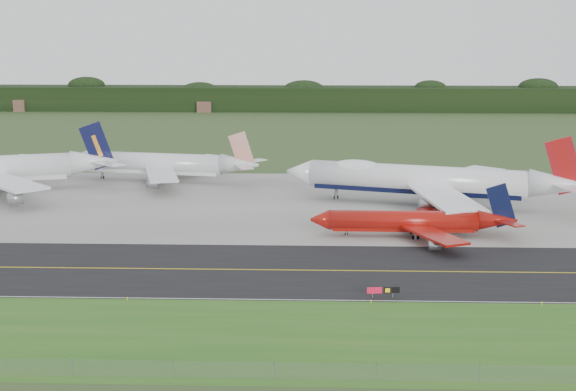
% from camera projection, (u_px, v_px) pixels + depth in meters
% --- Properties ---
extents(ground, '(600.00, 600.00, 0.00)m').
position_uv_depth(ground, '(322.00, 264.00, 141.51)').
color(ground, '#324721').
rests_on(ground, ground).
extents(grass_verge, '(400.00, 30.00, 0.01)m').
position_uv_depth(grass_verge, '(324.00, 338.00, 107.26)').
color(grass_verge, '#285F1B').
rests_on(grass_verge, ground).
extents(taxiway, '(400.00, 32.00, 0.02)m').
position_uv_depth(taxiway, '(322.00, 270.00, 137.59)').
color(taxiway, black).
rests_on(taxiway, ground).
extents(apron, '(400.00, 78.00, 0.01)m').
position_uv_depth(apron, '(320.00, 203.00, 191.42)').
color(apron, gray).
rests_on(apron, ground).
extents(taxiway_centreline, '(400.00, 0.40, 0.00)m').
position_uv_depth(taxiway_centreline, '(322.00, 270.00, 137.59)').
color(taxiway_centreline, gold).
rests_on(taxiway_centreline, taxiway).
extents(taxiway_edge_line, '(400.00, 0.25, 0.00)m').
position_uv_depth(taxiway_edge_line, '(323.00, 300.00, 122.42)').
color(taxiway_edge_line, silver).
rests_on(taxiway_edge_line, taxiway).
extents(perimeter_fence, '(320.00, 0.10, 320.00)m').
position_uv_depth(perimeter_fence, '(325.00, 371.00, 94.31)').
color(perimeter_fence, slate).
rests_on(perimeter_fence, ground).
extents(horizon_treeline, '(700.00, 25.00, 12.00)m').
position_uv_depth(horizon_treeline, '(318.00, 100.00, 408.30)').
color(horizon_treeline, black).
rests_on(horizon_treeline, ground).
extents(jet_ba_747, '(69.49, 56.29, 17.79)m').
position_uv_depth(jet_ba_747, '(427.00, 180.00, 187.12)').
color(jet_ba_747, white).
rests_on(jet_ba_747, ground).
extents(jet_red_737, '(40.99, 33.55, 11.10)m').
position_uv_depth(jet_red_737, '(414.00, 222.00, 159.48)').
color(jet_red_737, '#96100A').
rests_on(jet_red_737, ground).
extents(jet_star_tail, '(54.38, 44.93, 14.38)m').
position_uv_depth(jet_star_tail, '(163.00, 164.00, 217.20)').
color(jet_star_tail, silver).
rests_on(jet_star_tail, ground).
extents(taxiway_sign, '(5.06, 0.71, 1.69)m').
position_uv_depth(taxiway_sign, '(383.00, 290.00, 123.35)').
color(taxiway_sign, slate).
rests_on(taxiway_sign, ground).
extents(edge_marker_left, '(0.16, 0.16, 0.50)m').
position_uv_depth(edge_marker_left, '(127.00, 299.00, 122.39)').
color(edge_marker_left, yellow).
rests_on(edge_marker_left, ground).
extents(edge_marker_center, '(0.16, 0.16, 0.50)m').
position_uv_depth(edge_marker_center, '(371.00, 301.00, 121.16)').
color(edge_marker_center, yellow).
rests_on(edge_marker_center, ground).
extents(edge_marker_right, '(0.16, 0.16, 0.50)m').
position_uv_depth(edge_marker_right, '(542.00, 303.00, 120.31)').
color(edge_marker_right, yellow).
rests_on(edge_marker_right, ground).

